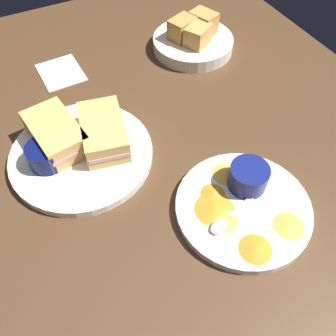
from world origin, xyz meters
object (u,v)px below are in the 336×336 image
(sandwich_half_far, at_px, (56,134))
(spoon_by_gravy_ramekin, at_px, (224,222))
(plate_sandwich_main, at_px, (82,155))
(spoon_by_dark_ramekin, at_px, (77,150))
(ramekin_light_gravy, at_px, (248,176))
(bread_basket_rear, at_px, (193,40))
(sandwich_half_near, at_px, (103,132))
(plate_chips_companion, at_px, (243,208))
(ramekin_dark_sauce, at_px, (46,154))

(sandwich_half_far, xyz_separation_m, spoon_by_gravy_ramekin, (0.28, 0.18, -0.02))
(plate_sandwich_main, distance_m, spoon_by_dark_ramekin, 0.01)
(ramekin_light_gravy, xyz_separation_m, bread_basket_rear, (-0.40, 0.12, -0.01))
(sandwich_half_near, bearing_deg, plate_chips_companion, 32.42)
(plate_sandwich_main, xyz_separation_m, ramekin_dark_sauce, (-0.00, -0.06, 0.03))
(ramekin_dark_sauce, bearing_deg, sandwich_half_near, 91.54)
(sandwich_half_far, height_order, spoon_by_gravy_ramekin, sandwich_half_far)
(plate_chips_companion, height_order, spoon_by_gravy_ramekin, spoon_by_gravy_ramekin)
(ramekin_dark_sauce, height_order, bread_basket_rear, bread_basket_rear)
(ramekin_dark_sauce, bearing_deg, sandwich_half_far, 141.90)
(spoon_by_dark_ramekin, distance_m, bread_basket_rear, 0.41)
(plate_sandwich_main, relative_size, sandwich_half_near, 1.82)
(plate_chips_companion, bearing_deg, spoon_by_gravy_ramekin, -74.51)
(plate_sandwich_main, relative_size, bread_basket_rear, 1.36)
(sandwich_half_far, bearing_deg, ramekin_dark_sauce, -38.10)
(bread_basket_rear, bearing_deg, plate_chips_companion, -19.21)
(sandwich_half_near, xyz_separation_m, ramekin_dark_sauce, (0.00, -0.11, -0.00))
(plate_chips_companion, bearing_deg, sandwich_half_near, -147.58)
(plate_sandwich_main, xyz_separation_m, spoon_by_gravy_ramekin, (0.24, 0.15, 0.01))
(spoon_by_gravy_ramekin, bearing_deg, plate_chips_companion, 105.49)
(plate_chips_companion, distance_m, ramekin_light_gravy, 0.05)
(ramekin_dark_sauce, bearing_deg, spoon_by_gravy_ramekin, 40.72)
(bread_basket_rear, bearing_deg, ramekin_dark_sauce, -63.59)
(plate_chips_companion, relative_size, ramekin_light_gravy, 3.40)
(ramekin_light_gravy, distance_m, spoon_by_gravy_ramekin, 0.09)
(spoon_by_gravy_ramekin, distance_m, bread_basket_rear, 0.49)
(sandwich_half_far, bearing_deg, bread_basket_rear, 113.61)
(sandwich_half_far, height_order, ramekin_dark_sauce, sandwich_half_far)
(spoon_by_dark_ramekin, xyz_separation_m, bread_basket_rear, (-0.20, 0.36, 0.01))
(spoon_by_gravy_ramekin, bearing_deg, spoon_by_dark_ramekin, -147.34)
(spoon_by_dark_ramekin, height_order, ramekin_light_gravy, ramekin_light_gravy)
(sandwich_half_near, height_order, spoon_by_gravy_ramekin, sandwich_half_near)
(plate_sandwich_main, height_order, plate_chips_companion, same)
(ramekin_dark_sauce, height_order, ramekin_light_gravy, ramekin_light_gravy)
(ramekin_dark_sauce, relative_size, bread_basket_rear, 0.34)
(ramekin_dark_sauce, xyz_separation_m, ramekin_light_gravy, (0.20, 0.29, 0.00))
(spoon_by_dark_ramekin, bearing_deg, spoon_by_gravy_ramekin, 32.66)
(ramekin_light_gravy, bearing_deg, plate_sandwich_main, -130.97)
(ramekin_dark_sauce, bearing_deg, plate_sandwich_main, 87.42)
(plate_chips_companion, xyz_separation_m, ramekin_light_gravy, (-0.03, 0.03, 0.03))
(spoon_by_dark_ramekin, distance_m, spoon_by_gravy_ramekin, 0.29)
(plate_sandwich_main, xyz_separation_m, bread_basket_rear, (-0.21, 0.35, 0.02))
(plate_sandwich_main, height_order, spoon_by_dark_ramekin, spoon_by_dark_ramekin)
(sandwich_half_far, distance_m, ramekin_light_gravy, 0.35)
(ramekin_dark_sauce, xyz_separation_m, plate_chips_companion, (0.23, 0.26, -0.03))
(sandwich_half_near, relative_size, plate_chips_companion, 0.64)
(ramekin_dark_sauce, distance_m, spoon_by_dark_ramekin, 0.06)
(plate_chips_companion, relative_size, spoon_by_gravy_ramekin, 2.26)
(ramekin_dark_sauce, height_order, spoon_by_gravy_ramekin, ramekin_dark_sauce)
(ramekin_dark_sauce, bearing_deg, plate_chips_companion, 47.86)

